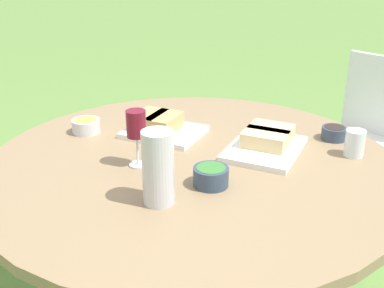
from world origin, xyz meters
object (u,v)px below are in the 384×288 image
(chair_far_back, at_px, (369,130))
(wine_glass, at_px, (136,126))
(water_pitcher, at_px, (158,168))
(dining_table, at_px, (192,185))

(chair_far_back, relative_size, wine_glass, 4.58)
(chair_far_back, bearing_deg, water_pitcher, 83.10)
(wine_glass, bearing_deg, chair_far_back, -106.16)
(dining_table, distance_m, chair_far_back, 1.25)
(water_pitcher, bearing_deg, wine_glass, -35.20)
(water_pitcher, bearing_deg, dining_table, -73.02)
(chair_far_back, bearing_deg, dining_table, 77.48)
(water_pitcher, xyz_separation_m, wine_glass, (0.21, -0.15, 0.03))
(dining_table, height_order, wine_glass, wine_glass)
(wine_glass, bearing_deg, dining_table, -131.30)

